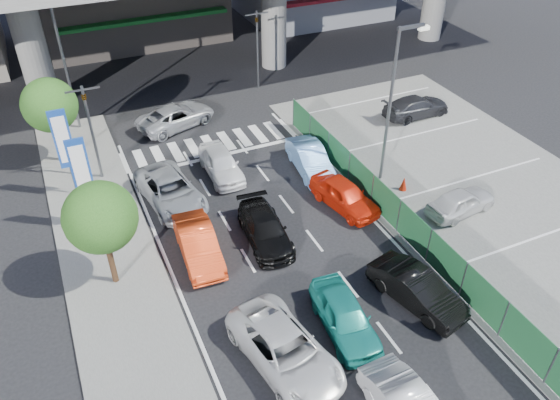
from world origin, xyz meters
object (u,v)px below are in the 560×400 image
taxi_orange_right (344,195)px  sedan_white_front_mid (221,164)px  street_lamp_left (65,51)px  tree_near (100,218)px  traffic_light_left (87,110)px  hatch_black_mid_right (417,289)px  parked_sedan_dgrey (416,107)px  sedan_white_mid_left (285,350)px  sedan_black_mid (265,229)px  kei_truck_front_right (310,159)px  traffic_cone (404,183)px  traffic_light_right (257,30)px  street_lamp_right (394,94)px  taxi_orange_left (198,244)px  signboard_near (81,172)px  signboard_far (63,142)px  tree_far (50,105)px  taxi_teal_mid (345,316)px  parked_sedan_white (461,202)px  wagon_silver_front_left (171,191)px

taxi_orange_right → sedan_white_front_mid: 6.76m
street_lamp_left → tree_near: 14.08m
traffic_light_left → taxi_orange_right: bearing=-35.4°
hatch_black_mid_right → taxi_orange_right: 6.62m
taxi_orange_right → parked_sedan_dgrey: bearing=24.0°
sedan_white_mid_left → sedan_black_mid: size_ratio=1.18×
kei_truck_front_right → traffic_cone: 4.98m
traffic_light_right → parked_sedan_dgrey: traffic_light_right is taller
hatch_black_mid_right → kei_truck_front_right: 10.11m
sedan_white_front_mid → parked_sedan_dgrey: (13.14, 1.22, 0.01)m
traffic_light_right → street_lamp_right: (1.67, -13.00, 0.83)m
street_lamp_right → taxi_orange_left: size_ratio=1.91×
traffic_light_right → signboard_near: (-12.70, -11.01, -0.87)m
sedan_white_front_mid → traffic_cone: (7.87, -5.13, -0.26)m
tree_near → signboard_far: bearing=94.9°
tree_far → hatch_black_mid_right: size_ratio=1.17×
sedan_white_mid_left → parked_sedan_dgrey: size_ratio=1.14×
traffic_light_right → sedan_white_mid_left: bearing=-110.1°
tree_near → taxi_teal_mid: size_ratio=1.20×
street_lamp_left → parked_sedan_white: 22.43m
sedan_black_mid → parked_sedan_dgrey: 14.88m
street_lamp_right → kei_truck_front_right: 5.62m
street_lamp_right → traffic_cone: street_lamp_right is taller
traffic_light_right → taxi_orange_right: bearing=-95.7°
traffic_cone → parked_sedan_dgrey: bearing=50.3°
tree_near → traffic_cone: size_ratio=6.58×
wagon_silver_front_left → parked_sedan_white: bearing=-35.6°
traffic_cone → taxi_orange_left: bearing=-177.3°
sedan_white_front_mid → parked_sedan_white: size_ratio=1.11×
taxi_orange_left → wagon_silver_front_left: 4.31m
traffic_light_left → wagon_silver_front_left: (2.75, -3.56, -3.25)m
taxi_orange_left → sedan_white_front_mid: taxi_orange_left is taller
taxi_orange_left → traffic_light_right: bearing=62.8°
signboard_far → tree_far: tree_far is taller
tree_near → taxi_orange_right: tree_near is taller
signboard_far → tree_far: bearing=93.3°
signboard_near → sedan_black_mid: 8.29m
street_lamp_right → parked_sedan_dgrey: (5.56, 4.98, -4.08)m
parked_sedan_dgrey → taxi_teal_mid: bearing=134.4°
traffic_light_left → wagon_silver_front_left: size_ratio=1.05×
traffic_light_left → signboard_far: size_ratio=1.11×
taxi_orange_right → tree_near: bearing=171.6°
sedan_black_mid → hatch_black_mid_right: bearing=-51.3°
tree_near → hatch_black_mid_right: size_ratio=1.17×
sedan_black_mid → taxi_orange_right: taxi_orange_right is taller
signboard_near → taxi_teal_mid: bearing=-53.0°
parked_sedan_white → tree_near: bearing=75.4°
tree_far → sedan_white_front_mid: tree_far is taller
kei_truck_front_right → parked_sedan_white: (4.81, -6.23, -0.02)m
taxi_teal_mid → wagon_silver_front_left: size_ratio=0.80×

